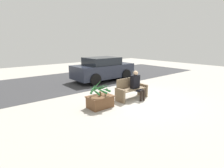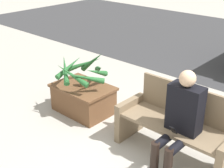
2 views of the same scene
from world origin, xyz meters
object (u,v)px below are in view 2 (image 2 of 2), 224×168
Objects in this scene: planter_box at (83,98)px; potted_plant at (83,70)px; person_seated at (181,117)px; bench at (177,126)px.

planter_box is 1.12× the size of potted_plant.
person_seated is at bearing -5.27° from potted_plant.
bench is at bearing 127.35° from person_seated.
planter_box is 0.49m from potted_plant.
bench is 1.72m from planter_box.
potted_plant is (0.01, 0.01, 0.49)m from planter_box.
bench is 1.59× the size of planter_box.
potted_plant reaches higher than bench.
potted_plant is (-1.84, 0.17, 0.05)m from person_seated.
potted_plant reaches higher than planter_box.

